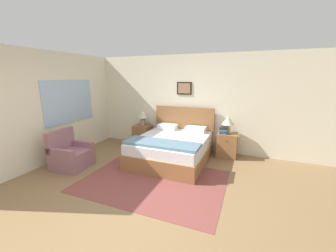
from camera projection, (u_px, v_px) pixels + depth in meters
The scene contains 15 objects.
ground_plane at pixel (124, 202), 3.38m from camera, with size 16.00×16.00×0.00m, color olive.
wall_back at pixel (182, 103), 5.79m from camera, with size 7.49×0.09×2.60m.
wall_left at pixel (70, 105), 5.36m from camera, with size 0.08×5.38×2.60m.
area_rug_main at pixel (153, 181), 4.07m from camera, with size 2.75×1.99×0.01m.
bed at pixel (172, 147), 5.04m from camera, with size 1.68×1.96×1.21m.
armchair at pixel (70, 155), 4.65m from camera, with size 0.73×0.77×0.86m.
nightstand_near_window at pixel (143, 135), 6.16m from camera, with size 0.49×0.46×0.62m.
nightstand_by_door at pixel (227, 145), 5.27m from camera, with size 0.49×0.46×0.62m.
table_lamp_near_window at pixel (143, 115), 6.03m from camera, with size 0.31×0.31×0.44m.
table_lamp_by_door at pixel (228, 122), 5.15m from camera, with size 0.31×0.31×0.44m.
book_thick_bottom at pixel (223, 133), 5.20m from camera, with size 0.18×0.22×0.03m.
book_hardcover_middle at pixel (223, 132), 5.19m from camera, with size 0.21×0.25×0.03m.
book_novel_upper at pixel (223, 131), 5.18m from camera, with size 0.19×0.25×0.03m.
book_slim_near_top at pixel (223, 130), 5.18m from camera, with size 0.24×0.26×0.03m.
book_paperback_top at pixel (224, 128), 5.17m from camera, with size 0.21×0.24×0.04m.
Camera 1 is at (1.80, -2.51, 2.00)m, focal length 22.00 mm.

